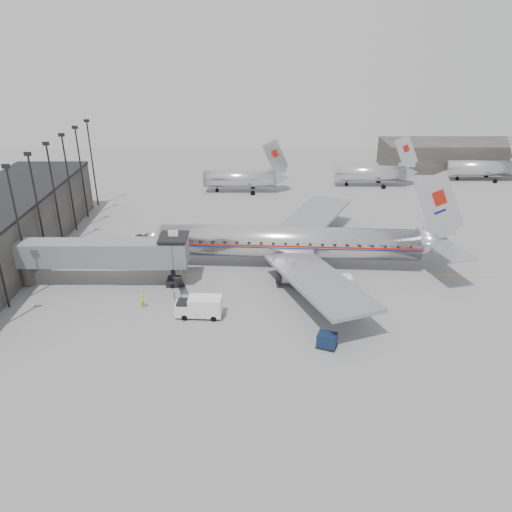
{
  "coord_description": "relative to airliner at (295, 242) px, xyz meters",
  "views": [
    {
      "loc": [
        0.92,
        -51.87,
        29.51
      ],
      "look_at": [
        1.04,
        5.06,
        3.2
      ],
      "focal_mm": 35.0,
      "sensor_mm": 36.0,
      "label": 1
    }
  ],
  "objects": [
    {
      "name": "distant_aircraft_far",
      "position": [
        41.92,
        41.05,
        -0.66
      ],
      "size": [
        16.39,
        3.2,
        10.26
      ],
      "color": "silver",
      "rests_on": "ground"
    },
    {
      "name": "distant_aircraft_mid",
      "position": [
        17.92,
        37.05,
        -0.66
      ],
      "size": [
        16.39,
        3.2,
        10.26
      ],
      "color": "silver",
      "rests_on": "ground"
    },
    {
      "name": "apron_line",
      "position": [
        -3.29,
        -2.95,
        -3.39
      ],
      "size": [
        60.0,
        0.15,
        0.01
      ],
      "primitive_type": "cube",
      "rotation": [
        0.0,
        0.0,
        1.57
      ],
      "color": "gold",
      "rests_on": "ground"
    },
    {
      "name": "service_van",
      "position": [
        -11.54,
        -13.05,
        -2.12
      ],
      "size": [
        5.25,
        2.29,
        2.42
      ],
      "rotation": [
        0.0,
        0.0,
        -0.06
      ],
      "color": "silver",
      "rests_on": "ground"
    },
    {
      "name": "airliner",
      "position": [
        0.0,
        0.0,
        0.0
      ],
      "size": [
        42.68,
        39.45,
        13.49
      ],
      "rotation": [
        0.0,
        0.0,
        -0.06
      ],
      "color": "silver",
      "rests_on": "ground"
    },
    {
      "name": "floodlight_masts",
      "position": [
        -33.79,
        4.05,
        4.97
      ],
      "size": [
        0.9,
        42.25,
        15.25
      ],
      "color": "black",
      "rests_on": "ground"
    },
    {
      "name": "hangar",
      "position": [
        38.71,
        51.05,
        -0.39
      ],
      "size": [
        30.0,
        12.0,
        6.0
      ],
      "primitive_type": "cube",
      "color": "#33312E",
      "rests_on": "ground"
    },
    {
      "name": "baggage_cart_navy",
      "position": [
        1.86,
        -18.95,
        -2.57
      ],
      "size": [
        2.39,
        2.12,
        1.56
      ],
      "rotation": [
        0.0,
        0.0,
        -0.37
      ],
      "color": "#0E1B39",
      "rests_on": "ground"
    },
    {
      "name": "baggage_cart_white",
      "position": [
        5.32,
        -6.95,
        -2.41
      ],
      "size": [
        2.45,
        1.92,
        1.84
      ],
      "rotation": [
        0.0,
        0.0,
        0.06
      ],
      "color": "silver",
      "rests_on": "ground"
    },
    {
      "name": "ground",
      "position": [
        -6.29,
        -8.95,
        -3.39
      ],
      "size": [
        160.0,
        160.0,
        0.0
      ],
      "primitive_type": "plane",
      "color": "slate",
      "rests_on": "ground"
    },
    {
      "name": "ramp_worker",
      "position": [
        -18.29,
        -11.11,
        -2.55
      ],
      "size": [
        0.72,
        0.71,
        1.68
      ],
      "primitive_type": "imported",
      "rotation": [
        0.0,
        0.0,
        0.75
      ],
      "color": "#B7EE1C",
      "rests_on": "ground"
    },
    {
      "name": "distant_aircraft_near",
      "position": [
        -8.08,
        33.05,
        -0.66
      ],
      "size": [
        16.39,
        3.2,
        10.26
      ],
      "color": "silver",
      "rests_on": "ground"
    },
    {
      "name": "jet_bridge",
      "position": [
        -22.95,
        -5.28,
        0.79
      ],
      "size": [
        21.0,
        6.2,
        7.1
      ],
      "color": "slate",
      "rests_on": "ground"
    }
  ]
}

